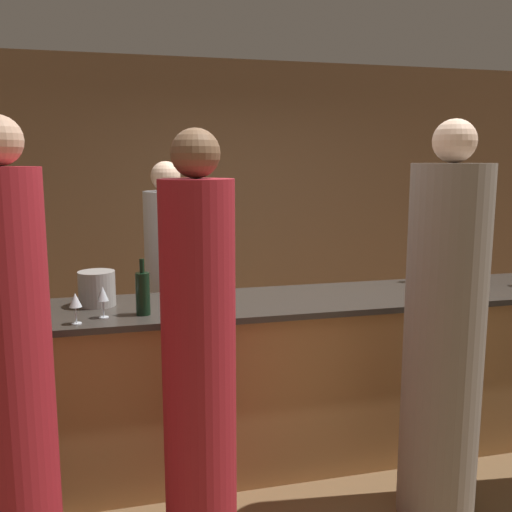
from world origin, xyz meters
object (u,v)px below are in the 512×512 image
object	(u,v)px
bartender	(169,301)
ice_bucket	(97,288)
wine_bottle_2	(474,265)
guest_1	(444,340)
wine_bottle_0	(418,266)
guest_0	(15,382)
guest_3	(199,362)
wine_bottle_1	(143,293)

from	to	relation	value
bartender	ice_bucket	xyz separation A→B (m)	(-0.46, -0.62, 0.25)
bartender	wine_bottle_2	bearing A→B (deg)	163.13
bartender	wine_bottle_2	size ratio (longest dim) A/B	5.95
guest_1	wine_bottle_0	distance (m)	1.09
guest_0	guest_3	bearing A→B (deg)	7.36
guest_1	wine_bottle_0	bearing A→B (deg)	67.34
bartender	guest_1	xyz separation A→B (m)	(1.23, -1.47, 0.08)
ice_bucket	bartender	bearing A→B (deg)	53.31
bartender	guest_0	size ratio (longest dim) A/B	0.91
guest_3	wine_bottle_0	bearing A→B (deg)	30.44
guest_1	wine_bottle_1	bearing A→B (deg)	157.94
guest_0	wine_bottle_0	bearing A→B (deg)	23.85
guest_3	wine_bottle_1	world-z (taller)	guest_3
wine_bottle_2	guest_0	bearing A→B (deg)	-161.17
guest_0	wine_bottle_1	distance (m)	0.88
guest_0	wine_bottle_2	distance (m)	2.92
ice_bucket	guest_3	bearing A→B (deg)	-61.13
guest_3	wine_bottle_1	bearing A→B (deg)	110.75
wine_bottle_2	ice_bucket	distance (m)	2.45
guest_1	wine_bottle_1	distance (m)	1.57
wine_bottle_0	wine_bottle_2	xyz separation A→B (m)	(0.35, -0.12, 0.01)
guest_0	wine_bottle_1	world-z (taller)	guest_0
guest_0	wine_bottle_0	xyz separation A→B (m)	(2.41, 1.07, 0.17)
guest_1	wine_bottle_1	size ratio (longest dim) A/B	6.65
bartender	guest_3	distance (m)	1.45
wine_bottle_0	ice_bucket	size ratio (longest dim) A/B	1.32
wine_bottle_1	ice_bucket	bearing A→B (deg)	132.62
guest_3	wine_bottle_2	world-z (taller)	guest_3
guest_1	ice_bucket	xyz separation A→B (m)	(-1.69, 0.85, 0.17)
wine_bottle_1	wine_bottle_2	xyz separation A→B (m)	(2.21, 0.28, 0.00)
wine_bottle_0	wine_bottle_1	world-z (taller)	wine_bottle_1
wine_bottle_1	wine_bottle_2	bearing A→B (deg)	7.17
guest_0	ice_bucket	world-z (taller)	guest_0
guest_1	wine_bottle_0	size ratio (longest dim) A/B	7.38
wine_bottle_2	guest_3	bearing A→B (deg)	-157.11
wine_bottle_1	guest_3	bearing A→B (deg)	-69.25
bartender	wine_bottle_1	distance (m)	0.95
guest_3	wine_bottle_1	size ratio (longest dim) A/B	6.46
guest_0	wine_bottle_1	size ratio (longest dim) A/B	6.57
guest_0	guest_3	world-z (taller)	guest_0
guest_1	guest_3	bearing A→B (deg)	178.99
guest_3	wine_bottle_0	xyz separation A→B (m)	(1.65, 0.97, 0.19)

